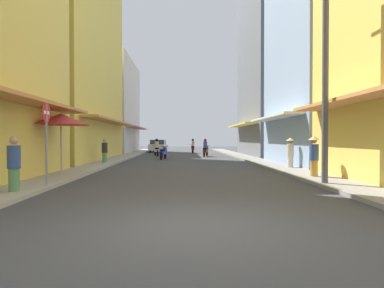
{
  "coord_description": "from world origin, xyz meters",
  "views": [
    {
      "loc": [
        -0.2,
        -5.68,
        1.54
      ],
      "look_at": [
        0.49,
        15.96,
        1.21
      ],
      "focal_mm": 30.51,
      "sensor_mm": 36.0,
      "label": 1
    }
  ],
  "objects_px": {
    "pedestrian_foreground": "(105,152)",
    "pedestrian_midway": "(314,155)",
    "motorbike_white": "(156,148)",
    "parked_car": "(158,146)",
    "motorbike_red": "(193,147)",
    "motorbike_blue": "(163,153)",
    "street_sign_no_entry": "(46,133)",
    "pedestrian_far": "(290,152)",
    "utility_pole": "(325,73)",
    "motorbike_maroon": "(206,149)",
    "pedestrian_crossing": "(14,166)",
    "vendor_umbrella": "(61,119)"
  },
  "relations": [
    {
      "from": "pedestrian_foreground",
      "to": "pedestrian_midway",
      "type": "relative_size",
      "value": 0.94
    },
    {
      "from": "motorbike_white",
      "to": "parked_car",
      "type": "height_order",
      "value": "motorbike_white"
    },
    {
      "from": "motorbike_red",
      "to": "motorbike_blue",
      "type": "distance_m",
      "value": 10.88
    },
    {
      "from": "motorbike_blue",
      "to": "street_sign_no_entry",
      "type": "height_order",
      "value": "street_sign_no_entry"
    },
    {
      "from": "motorbike_red",
      "to": "motorbike_white",
      "type": "bearing_deg",
      "value": -120.05
    },
    {
      "from": "pedestrian_foreground",
      "to": "pedestrian_far",
      "type": "bearing_deg",
      "value": -19.8
    },
    {
      "from": "motorbike_red",
      "to": "utility_pole",
      "type": "bearing_deg",
      "value": -82.19
    },
    {
      "from": "motorbike_blue",
      "to": "street_sign_no_entry",
      "type": "xyz_separation_m",
      "value": [
        -2.74,
        -14.75,
        1.21
      ]
    },
    {
      "from": "motorbike_blue",
      "to": "motorbike_maroon",
      "type": "distance_m",
      "value": 4.92
    },
    {
      "from": "motorbike_red",
      "to": "pedestrian_far",
      "type": "relative_size",
      "value": 1.12
    },
    {
      "from": "parked_car",
      "to": "pedestrian_crossing",
      "type": "relative_size",
      "value": 2.6
    },
    {
      "from": "motorbike_white",
      "to": "street_sign_no_entry",
      "type": "xyz_separation_m",
      "value": [
        -1.86,
        -19.31,
        1.01
      ]
    },
    {
      "from": "pedestrian_foreground",
      "to": "vendor_umbrella",
      "type": "relative_size",
      "value": 0.61
    },
    {
      "from": "motorbike_maroon",
      "to": "pedestrian_foreground",
      "type": "bearing_deg",
      "value": -128.75
    },
    {
      "from": "motorbike_blue",
      "to": "pedestrian_midway",
      "type": "xyz_separation_m",
      "value": [
        6.44,
        -12.57,
        0.44
      ]
    },
    {
      "from": "vendor_umbrella",
      "to": "street_sign_no_entry",
      "type": "relative_size",
      "value": 0.96
    },
    {
      "from": "pedestrian_foreground",
      "to": "vendor_umbrella",
      "type": "bearing_deg",
      "value": -91.26
    },
    {
      "from": "motorbike_white",
      "to": "utility_pole",
      "type": "height_order",
      "value": "utility_pole"
    },
    {
      "from": "pedestrian_crossing",
      "to": "utility_pole",
      "type": "bearing_deg",
      "value": 8.69
    },
    {
      "from": "motorbike_blue",
      "to": "parked_car",
      "type": "xyz_separation_m",
      "value": [
        -1.35,
        13.49,
        0.24
      ]
    },
    {
      "from": "motorbike_maroon",
      "to": "pedestrian_foreground",
      "type": "height_order",
      "value": "motorbike_maroon"
    },
    {
      "from": "vendor_umbrella",
      "to": "utility_pole",
      "type": "relative_size",
      "value": 0.36
    },
    {
      "from": "motorbike_blue",
      "to": "motorbike_maroon",
      "type": "bearing_deg",
      "value": 45.11
    },
    {
      "from": "parked_car",
      "to": "utility_pole",
      "type": "xyz_separation_m",
      "value": [
        7.37,
        -27.93,
        2.93
      ]
    },
    {
      "from": "pedestrian_crossing",
      "to": "vendor_umbrella",
      "type": "relative_size",
      "value": 0.63
    },
    {
      "from": "pedestrian_midway",
      "to": "utility_pole",
      "type": "relative_size",
      "value": 0.23
    },
    {
      "from": "pedestrian_far",
      "to": "utility_pole",
      "type": "height_order",
      "value": "utility_pole"
    },
    {
      "from": "pedestrian_foreground",
      "to": "pedestrian_crossing",
      "type": "xyz_separation_m",
      "value": [
        0.12,
        -10.92,
        0.03
      ]
    },
    {
      "from": "motorbike_red",
      "to": "parked_car",
      "type": "xyz_separation_m",
      "value": [
        -3.94,
        2.92,
        0.04
      ]
    },
    {
      "from": "pedestrian_foreground",
      "to": "motorbike_maroon",
      "type": "bearing_deg",
      "value": 51.25
    },
    {
      "from": "motorbike_maroon",
      "to": "street_sign_no_entry",
      "type": "relative_size",
      "value": 0.67
    },
    {
      "from": "motorbike_white",
      "to": "pedestrian_foreground",
      "type": "distance_m",
      "value": 9.79
    },
    {
      "from": "motorbike_red",
      "to": "vendor_umbrella",
      "type": "height_order",
      "value": "vendor_umbrella"
    },
    {
      "from": "utility_pole",
      "to": "vendor_umbrella",
      "type": "bearing_deg",
      "value": 163.56
    },
    {
      "from": "motorbike_red",
      "to": "pedestrian_midway",
      "type": "relative_size",
      "value": 1.09
    },
    {
      "from": "motorbike_white",
      "to": "street_sign_no_entry",
      "type": "distance_m",
      "value": 19.42
    },
    {
      "from": "pedestrian_far",
      "to": "vendor_umbrella",
      "type": "relative_size",
      "value": 0.63
    },
    {
      "from": "motorbike_blue",
      "to": "pedestrian_foreground",
      "type": "height_order",
      "value": "pedestrian_foreground"
    },
    {
      "from": "pedestrian_foreground",
      "to": "pedestrian_far",
      "type": "relative_size",
      "value": 0.97
    },
    {
      "from": "motorbike_red",
      "to": "street_sign_no_entry",
      "type": "height_order",
      "value": "street_sign_no_entry"
    },
    {
      "from": "vendor_umbrella",
      "to": "pedestrian_crossing",
      "type": "bearing_deg",
      "value": -86.39
    },
    {
      "from": "pedestrian_midway",
      "to": "vendor_umbrella",
      "type": "xyz_separation_m",
      "value": [
        -9.87,
        0.91,
        1.39
      ]
    },
    {
      "from": "pedestrian_far",
      "to": "utility_pole",
      "type": "bearing_deg",
      "value": -98.21
    },
    {
      "from": "motorbike_maroon",
      "to": "parked_car",
      "type": "relative_size",
      "value": 0.42
    },
    {
      "from": "motorbike_maroon",
      "to": "parked_car",
      "type": "bearing_deg",
      "value": 115.74
    },
    {
      "from": "pedestrian_crossing",
      "to": "utility_pole",
      "type": "height_order",
      "value": "utility_pole"
    },
    {
      "from": "parked_car",
      "to": "vendor_umbrella",
      "type": "height_order",
      "value": "vendor_umbrella"
    },
    {
      "from": "parked_car",
      "to": "vendor_umbrella",
      "type": "xyz_separation_m",
      "value": [
        -2.08,
        -25.14,
        1.59
      ]
    },
    {
      "from": "parked_car",
      "to": "vendor_umbrella",
      "type": "bearing_deg",
      "value": -94.73
    },
    {
      "from": "motorbike_blue",
      "to": "pedestrian_foreground",
      "type": "distance_m",
      "value": 5.93
    }
  ]
}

